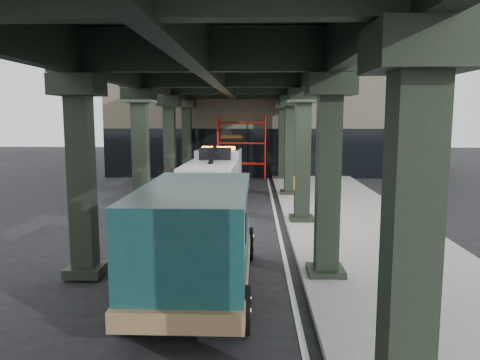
# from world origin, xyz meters

# --- Properties ---
(ground) EXTENTS (90.00, 90.00, 0.00)m
(ground) POSITION_xyz_m (0.00, 0.00, 0.00)
(ground) COLOR black
(ground) RESTS_ON ground
(sidewalk) EXTENTS (5.00, 40.00, 0.15)m
(sidewalk) POSITION_xyz_m (4.50, 2.00, 0.07)
(sidewalk) COLOR gray
(sidewalk) RESTS_ON ground
(lane_stripe) EXTENTS (0.12, 38.00, 0.01)m
(lane_stripe) POSITION_xyz_m (1.70, 2.00, 0.01)
(lane_stripe) COLOR silver
(lane_stripe) RESTS_ON ground
(viaduct) EXTENTS (7.40, 32.00, 6.40)m
(viaduct) POSITION_xyz_m (-0.40, 2.00, 5.46)
(viaduct) COLOR black
(viaduct) RESTS_ON ground
(building) EXTENTS (22.00, 10.00, 8.00)m
(building) POSITION_xyz_m (2.00, 20.00, 4.00)
(building) COLOR #C6B793
(building) RESTS_ON ground
(scaffolding) EXTENTS (3.08, 0.88, 4.00)m
(scaffolding) POSITION_xyz_m (0.00, 14.64, 2.11)
(scaffolding) COLOR red
(scaffolding) RESTS_ON ground
(tow_truck) EXTENTS (2.61, 8.03, 2.61)m
(tow_truck) POSITION_xyz_m (-1.07, 6.84, 1.27)
(tow_truck) COLOR black
(tow_truck) RESTS_ON ground
(towed_van) EXTENTS (2.56, 6.24, 2.52)m
(towed_van) POSITION_xyz_m (-0.46, -4.96, 1.36)
(towed_van) COLOR #113C3E
(towed_van) RESTS_ON ground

